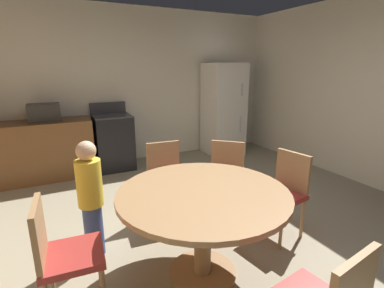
% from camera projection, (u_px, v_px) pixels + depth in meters
% --- Properties ---
extents(ground_plane, '(14.00, 14.00, 0.00)m').
position_uv_depth(ground_plane, '(214.00, 248.00, 2.76)').
color(ground_plane, gray).
extents(wall_back, '(5.92, 0.12, 2.70)m').
position_uv_depth(wall_back, '(127.00, 86.00, 5.11)').
color(wall_back, silver).
rests_on(wall_back, ground).
extents(kitchen_counter, '(1.94, 0.60, 0.90)m').
position_uv_depth(kitchen_counter, '(24.00, 152.00, 4.28)').
color(kitchen_counter, brown).
rests_on(kitchen_counter, ground).
extents(oven_range, '(0.60, 0.60, 1.10)m').
position_uv_depth(oven_range, '(113.00, 141.00, 4.84)').
color(oven_range, black).
rests_on(oven_range, ground).
extents(refrigerator, '(0.68, 0.68, 1.76)m').
position_uv_depth(refrigerator, '(223.00, 109.00, 5.60)').
color(refrigerator, white).
rests_on(refrigerator, ground).
extents(microwave, '(0.44, 0.32, 0.26)m').
position_uv_depth(microwave, '(44.00, 113.00, 4.27)').
color(microwave, '#2D2B28').
rests_on(microwave, kitchen_counter).
extents(dining_table, '(1.35, 1.35, 0.76)m').
position_uv_depth(dining_table, '(203.00, 208.00, 2.26)').
color(dining_table, '#9E754C').
rests_on(dining_table, ground).
extents(chair_east, '(0.46, 0.46, 0.87)m').
position_uv_depth(chair_east, '(284.00, 189.00, 2.88)').
color(chair_east, '#9E754C').
rests_on(chair_east, ground).
extents(chair_west, '(0.43, 0.43, 0.87)m').
position_uv_depth(chair_west, '(61.00, 251.00, 1.91)').
color(chair_west, '#9E754C').
rests_on(chair_west, ground).
extents(chair_north, '(0.43, 0.43, 0.87)m').
position_uv_depth(chair_north, '(166.00, 176.00, 3.23)').
color(chair_north, '#9E754C').
rests_on(chair_north, ground).
extents(chair_northeast, '(0.57, 0.57, 0.87)m').
position_uv_depth(chair_northeast, '(225.00, 175.00, 3.26)').
color(chair_northeast, '#9E754C').
rests_on(chair_northeast, ground).
extents(person_child, '(0.31, 0.31, 1.09)m').
position_uv_depth(person_child, '(91.00, 197.00, 2.53)').
color(person_child, '#3D4C84').
rests_on(person_child, ground).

